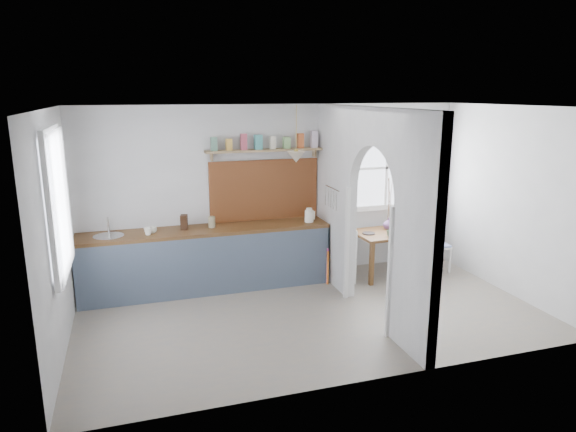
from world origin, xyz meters
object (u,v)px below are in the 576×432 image
object	(u,v)px
chair_left	(344,254)
vase	(388,223)
chair_right	(435,244)
dining_table	(390,253)
kettle	(309,215)

from	to	relation	value
chair_left	vase	xyz separation A→B (m)	(0.82, 0.18, 0.37)
chair_left	chair_right	world-z (taller)	chair_right
dining_table	kettle	size ratio (longest dim) A/B	5.29
chair_right	vase	bearing A→B (deg)	77.26
dining_table	vase	world-z (taller)	vase
chair_left	dining_table	bearing A→B (deg)	112.50
chair_right	vase	world-z (taller)	same
chair_right	vase	xyz separation A→B (m)	(-0.72, 0.21, 0.34)
dining_table	chair_right	bearing A→B (deg)	-6.21
kettle	vase	bearing A→B (deg)	7.33
kettle	vase	world-z (taller)	kettle
chair_right	kettle	world-z (taller)	kettle
dining_table	kettle	xyz separation A→B (m)	(-1.27, 0.16, 0.66)
dining_table	chair_left	world-z (taller)	chair_left
dining_table	chair_left	bearing A→B (deg)	177.61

